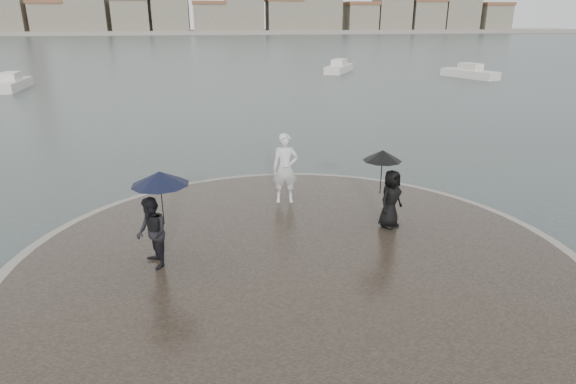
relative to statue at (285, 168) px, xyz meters
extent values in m
cylinder|color=gray|center=(-0.28, -3.50, -1.18)|extent=(12.50, 12.50, 0.32)
cylinder|color=#2D261E|center=(-0.28, -3.50, -1.16)|extent=(11.90, 11.90, 0.36)
imported|color=silver|center=(0.00, 0.00, 0.00)|extent=(0.76, 0.55, 1.95)
imported|color=black|center=(-3.28, -3.28, -0.22)|extent=(0.81, 0.90, 1.52)
cylinder|color=black|center=(-3.03, -3.18, 0.37)|extent=(0.02, 0.02, 0.90)
cone|color=black|center=(-3.03, -3.18, 0.92)|extent=(1.16, 1.16, 0.28)
imported|color=black|center=(2.28, -2.12, -0.24)|extent=(0.85, 0.79, 1.47)
cylinder|color=black|center=(2.03, -2.02, 0.32)|extent=(0.02, 0.02, 0.90)
cone|color=black|center=(2.03, -2.02, 0.84)|extent=(0.94, 0.94, 0.26)
cube|color=gray|center=(-0.28, 156.00, -0.74)|extent=(260.00, 20.00, 1.20)
cube|color=gray|center=(-60.28, 153.00, 4.16)|extent=(11.00, 10.00, 11.00)
cube|color=gray|center=(-48.28, 153.00, 3.16)|extent=(10.00, 10.00, 9.00)
cube|color=brown|center=(-48.28, 153.00, 8.16)|extent=(10.60, 10.60, 1.00)
cube|color=gray|center=(-37.28, 153.00, 4.66)|extent=(12.00, 10.00, 12.00)
cube|color=gray|center=(-24.28, 153.00, 3.66)|extent=(11.00, 10.00, 10.00)
cube|color=gray|center=(-12.28, 153.00, 4.16)|extent=(11.00, 10.00, 11.00)
cube|color=gray|center=(-0.28, 153.00, 3.16)|extent=(10.00, 10.00, 9.00)
cube|color=brown|center=(-0.28, 153.00, 8.16)|extent=(10.60, 10.60, 1.00)
cube|color=gray|center=(10.72, 153.00, 4.66)|extent=(12.00, 10.00, 12.00)
cube|color=gray|center=(23.72, 153.00, 3.66)|extent=(11.00, 10.00, 10.00)
cube|color=brown|center=(23.72, 153.00, 9.16)|extent=(11.60, 10.60, 1.00)
cube|color=gray|center=(35.72, 153.00, 5.16)|extent=(13.00, 10.00, 13.00)
cube|color=gray|center=(49.72, 153.00, 3.16)|extent=(10.00, 10.00, 9.00)
cube|color=brown|center=(49.72, 153.00, 8.16)|extent=(10.60, 10.60, 1.00)
cube|color=gray|center=(60.72, 153.00, 4.16)|extent=(11.00, 10.00, 11.00)
cube|color=gray|center=(72.72, 153.00, 3.66)|extent=(11.00, 10.00, 10.00)
cube|color=brown|center=(72.72, 153.00, 9.16)|extent=(11.60, 10.60, 1.00)
cube|color=gray|center=(84.72, 153.00, 4.66)|extent=(12.00, 10.00, 12.00)
cube|color=gray|center=(97.72, 153.00, 3.16)|extent=(10.00, 10.00, 9.00)
cube|color=brown|center=(97.72, 153.00, 8.16)|extent=(10.60, 10.60, 1.00)
cube|color=silver|center=(11.17, 35.85, -1.09)|extent=(4.13, 5.57, 0.90)
cube|color=silver|center=(11.17, 35.85, -0.49)|extent=(2.04, 2.33, 0.90)
cube|color=silver|center=(-16.94, 28.03, -1.09)|extent=(1.84, 5.57, 0.90)
cube|color=silver|center=(-16.94, 28.03, -0.49)|extent=(1.29, 2.05, 0.90)
cube|color=silver|center=(21.85, 29.41, -1.09)|extent=(3.57, 5.70, 0.90)
cube|color=silver|center=(21.85, 29.41, -0.49)|extent=(1.87, 2.31, 0.90)
camera|label=1|loc=(-1.98, -12.57, 3.95)|focal=30.00mm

